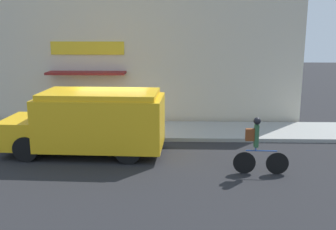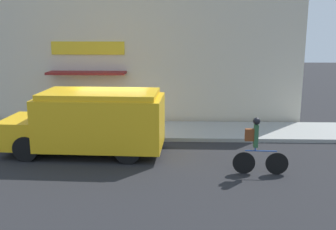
# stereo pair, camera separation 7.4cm
# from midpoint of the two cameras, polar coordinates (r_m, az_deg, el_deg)

# --- Properties ---
(ground_plane) EXTENTS (70.00, 70.00, 0.00)m
(ground_plane) POSITION_cam_midpoint_polar(r_m,az_deg,el_deg) (15.31, -7.88, -3.81)
(ground_plane) COLOR #232326
(sidewalk) EXTENTS (28.00, 2.77, 0.15)m
(sidewalk) POSITION_cam_midpoint_polar(r_m,az_deg,el_deg) (16.60, -7.11, -2.22)
(sidewalk) COLOR #999993
(sidewalk) RESTS_ON ground_plane
(storefront) EXTENTS (15.84, 1.07, 5.64)m
(storefront) POSITION_cam_midpoint_polar(r_m,az_deg,el_deg) (17.74, -6.68, 7.75)
(storefront) COLOR beige
(storefront) RESTS_ON ground_plane
(school_bus) EXTENTS (5.53, 2.75, 2.20)m
(school_bus) POSITION_cam_midpoint_polar(r_m,az_deg,el_deg) (13.68, -11.21, -0.94)
(school_bus) COLOR yellow
(school_bus) RESTS_ON ground_plane
(cyclist) EXTENTS (1.65, 0.21, 1.73)m
(cyclist) POSITION_cam_midpoint_polar(r_m,az_deg,el_deg) (11.95, 12.69, -4.56)
(cyclist) COLOR black
(cyclist) RESTS_ON ground_plane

